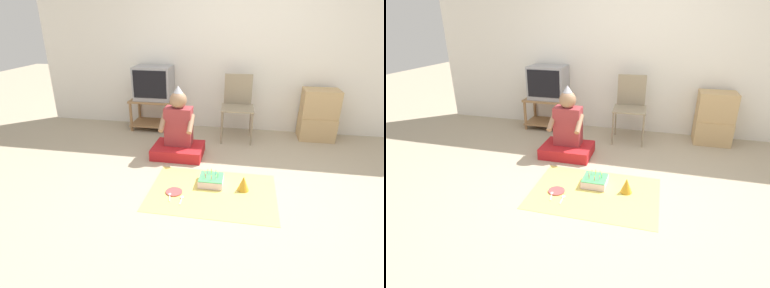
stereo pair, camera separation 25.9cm
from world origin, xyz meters
The scene contains 13 objects.
ground_plane centered at (0.00, 0.00, 0.00)m, with size 16.00×16.00×0.00m, color tan.
wall_back centered at (0.00, 1.97, 1.27)m, with size 6.40×0.06×2.55m.
tv_stand centered at (-1.29, 1.71, 0.29)m, with size 0.73×0.45×0.48m.
tv centered at (-1.29, 1.72, 0.74)m, with size 0.57×0.41×0.51m.
folding_chair centered at (0.02, 1.54, 0.54)m, with size 0.48×0.46×0.93m.
cardboard_box_stack centered at (1.18, 1.71, 0.36)m, with size 0.49×0.39×0.74m.
person_seated centered at (-0.69, 0.77, 0.28)m, with size 0.64×0.49×0.91m.
party_cloth centered at (-0.15, -0.07, 0.00)m, with size 1.30×0.93×0.01m.
birthday_cake centered at (-0.18, 0.09, 0.05)m, with size 0.26×0.26×0.14m.
party_hat_blue centered at (0.16, 0.02, 0.08)m, with size 0.12×0.12×0.16m.
paper_plate centered at (-0.53, -0.15, 0.01)m, with size 0.17×0.17×0.01m.
plastic_spoon_near centered at (-0.56, -0.22, 0.01)m, with size 0.05×0.14×0.01m.
plastic_spoon_far centered at (-0.43, -0.25, 0.01)m, with size 0.04×0.15×0.01m.
Camera 2 is at (0.38, -2.66, 1.67)m, focal length 28.00 mm.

